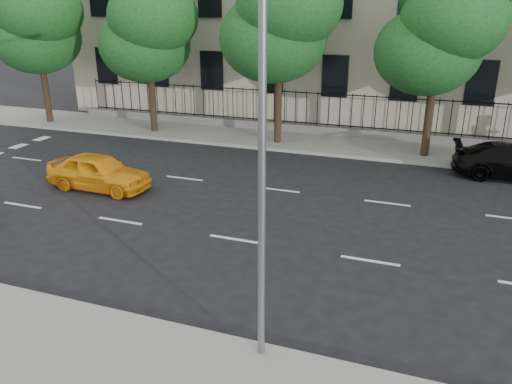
% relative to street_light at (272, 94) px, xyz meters
% --- Properties ---
extents(ground, '(120.00, 120.00, 0.00)m').
position_rel_street_light_xyz_m(ground, '(-2.50, 1.77, -5.15)').
color(ground, black).
rests_on(ground, ground).
extents(near_sidewalk, '(60.00, 4.00, 0.15)m').
position_rel_street_light_xyz_m(near_sidewalk, '(-2.50, -2.23, -5.07)').
color(near_sidewalk, gray).
rests_on(near_sidewalk, ground).
extents(far_sidewalk, '(60.00, 4.00, 0.15)m').
position_rel_street_light_xyz_m(far_sidewalk, '(-2.50, 15.77, -5.07)').
color(far_sidewalk, gray).
rests_on(far_sidewalk, ground).
extents(lane_markings, '(49.60, 4.62, 0.01)m').
position_rel_street_light_xyz_m(lane_markings, '(-2.50, 6.52, -5.14)').
color(lane_markings, silver).
rests_on(lane_markings, ground).
extents(iron_fence, '(30.00, 0.50, 2.20)m').
position_rel_street_light_xyz_m(iron_fence, '(-2.50, 17.47, -4.50)').
color(iron_fence, slate).
rests_on(iron_fence, far_sidewalk).
extents(street_light, '(0.25, 3.32, 8.05)m').
position_rel_street_light_xyz_m(street_light, '(0.00, 0.00, 0.00)').
color(street_light, slate).
rests_on(street_light, near_sidewalk).
extents(tree_a, '(5.71, 5.31, 9.39)m').
position_rel_street_light_xyz_m(tree_a, '(-18.46, 15.13, 0.98)').
color(tree_a, '#382619').
rests_on(tree_a, far_sidewalk).
extents(tree_b, '(5.53, 5.12, 8.97)m').
position_rel_street_light_xyz_m(tree_b, '(-11.46, 15.13, 0.69)').
color(tree_b, '#382619').
rests_on(tree_b, far_sidewalk).
extents(tree_c, '(5.89, 5.50, 9.80)m').
position_rel_street_light_xyz_m(tree_c, '(-4.46, 15.13, 1.26)').
color(tree_c, '#382619').
rests_on(tree_c, far_sidewalk).
extents(tree_d, '(5.34, 4.94, 8.84)m').
position_rel_street_light_xyz_m(tree_d, '(2.54, 15.13, 0.69)').
color(tree_d, '#382619').
rests_on(tree_d, far_sidewalk).
extents(yellow_taxi, '(4.05, 1.74, 1.36)m').
position_rel_street_light_xyz_m(yellow_taxi, '(-8.95, 6.61, -4.47)').
color(yellow_taxi, '#FFA215').
rests_on(yellow_taxi, ground).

